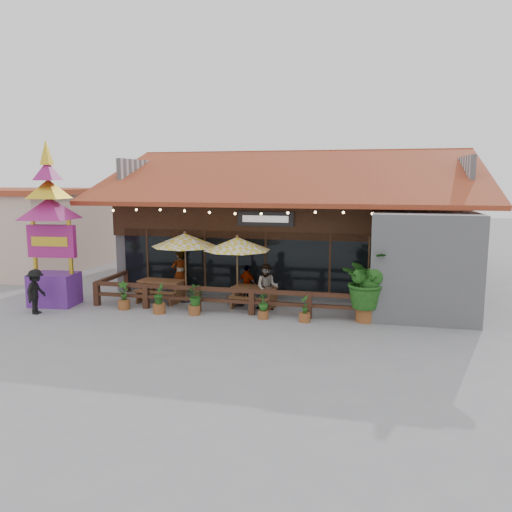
% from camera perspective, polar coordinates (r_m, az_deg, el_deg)
% --- Properties ---
extents(ground, '(100.00, 100.00, 0.00)m').
position_cam_1_polar(ground, '(17.98, 1.46, -6.42)').
color(ground, gray).
rests_on(ground, ground).
extents(restaurant_building, '(15.50, 14.73, 6.09)m').
position_cam_1_polar(restaurant_building, '(23.97, 5.23, 2.71)').
color(restaurant_building, '#A6A6AB').
rests_on(restaurant_building, ground).
extents(patio_railing, '(10.00, 2.60, 0.92)m').
position_cam_1_polar(patio_railing, '(18.15, -5.71, -4.31)').
color(patio_railing, '#442618').
rests_on(patio_railing, ground).
extents(neighbor_building, '(8.40, 8.40, 4.22)m').
position_cam_1_polar(neighbor_building, '(29.60, -25.72, 2.88)').
color(neighbor_building, beige).
rests_on(neighbor_building, ground).
extents(umbrella_left, '(3.12, 3.12, 2.75)m').
position_cam_1_polar(umbrella_left, '(19.26, -8.11, 1.79)').
color(umbrella_left, brown).
rests_on(umbrella_left, ground).
extents(umbrella_right, '(3.28, 3.28, 2.68)m').
position_cam_1_polar(umbrella_right, '(18.41, -2.16, 1.37)').
color(umbrella_right, brown).
rests_on(umbrella_right, ground).
extents(picnic_table_left, '(1.82, 1.61, 0.83)m').
position_cam_1_polar(picnic_table_left, '(19.81, -10.74, -3.49)').
color(picnic_table_left, brown).
rests_on(picnic_table_left, ground).
extents(picnic_table_right, '(1.80, 1.62, 0.77)m').
position_cam_1_polar(picnic_table_right, '(18.55, -0.17, -4.28)').
color(picnic_table_right, brown).
rests_on(picnic_table_right, ground).
extents(thai_sign_tower, '(2.64, 2.64, 6.59)m').
position_cam_1_polar(thai_sign_tower, '(19.93, -22.48, 4.58)').
color(thai_sign_tower, '#5D2486').
rests_on(thai_sign_tower, ground).
extents(tropical_plant, '(2.28, 2.28, 2.39)m').
position_cam_1_polar(tropical_plant, '(16.89, 12.49, -2.85)').
color(tropical_plant, brown).
rests_on(tropical_plant, ground).
extents(diner_a, '(0.81, 0.81, 1.90)m').
position_cam_1_polar(diner_a, '(20.34, -8.69, -1.99)').
color(diner_a, '#3C2013').
rests_on(diner_a, ground).
extents(diner_b, '(0.84, 0.66, 1.69)m').
position_cam_1_polar(diner_b, '(18.07, 1.28, -3.57)').
color(diner_b, '#3C2013').
rests_on(diner_b, ground).
extents(diner_c, '(0.91, 0.73, 1.45)m').
position_cam_1_polar(diner_c, '(19.25, -1.00, -3.19)').
color(diner_c, '#3C2013').
rests_on(diner_c, ground).
extents(pedestrian, '(0.73, 1.10, 1.60)m').
position_cam_1_polar(pedestrian, '(19.21, -23.85, -3.74)').
color(pedestrian, black).
rests_on(pedestrian, ground).
extents(planter_a, '(0.45, 0.43, 1.05)m').
position_cam_1_polar(planter_a, '(18.88, -14.88, -4.60)').
color(planter_a, brown).
rests_on(planter_a, ground).
extents(planter_b, '(0.44, 0.44, 1.07)m').
position_cam_1_polar(planter_b, '(18.02, -11.03, -4.95)').
color(planter_b, brown).
rests_on(planter_b, ground).
extents(planter_c, '(0.77, 0.72, 1.02)m').
position_cam_1_polar(planter_c, '(17.63, -7.07, -4.85)').
color(planter_c, brown).
rests_on(planter_c, ground).
extents(planter_d, '(0.46, 0.46, 0.88)m').
position_cam_1_polar(planter_d, '(17.02, 0.84, -5.81)').
color(planter_d, brown).
rests_on(planter_d, ground).
extents(planter_e, '(0.38, 0.38, 0.92)m').
position_cam_1_polar(planter_e, '(16.73, 5.59, -6.23)').
color(planter_e, brown).
rests_on(planter_e, ground).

